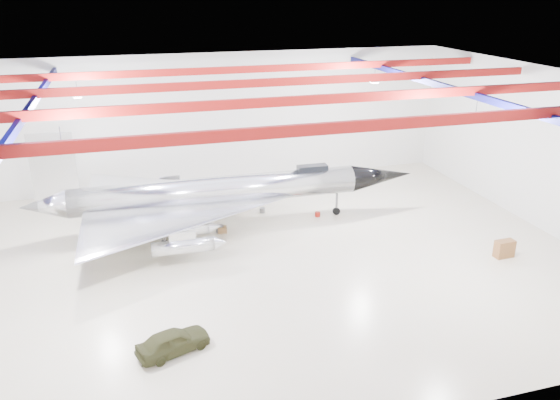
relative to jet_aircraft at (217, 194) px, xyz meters
name	(u,v)px	position (x,y,z in m)	size (l,w,h in m)	color
floor	(261,257)	(1.74, -5.40, -2.46)	(40.00, 40.00, 0.00)	beige
wall_back	(216,120)	(1.74, 9.60, 3.04)	(40.00, 40.00, 0.00)	silver
wall_right	(541,149)	(21.74, -5.40, 3.04)	(30.00, 30.00, 0.00)	silver
ceiling	(258,81)	(1.74, -5.40, 8.54)	(40.00, 40.00, 0.00)	#0A0F38
ceiling_structure	(258,93)	(1.74, -5.40, 7.86)	(39.50, 29.50, 1.08)	maroon
jet_aircraft	(217,194)	(0.00, 0.00, 0.00)	(27.54, 16.10, 7.51)	silver
jeep	(173,341)	(-4.50, -13.52, -1.88)	(1.39, 3.45, 1.18)	#35361B
desk	(504,249)	(16.49, -9.56, -1.90)	(1.23, 0.61, 1.12)	brown
toolbox_red	(200,216)	(-1.03, 1.90, -2.30)	(0.48, 0.38, 0.34)	maroon
engine_drum	(220,229)	(-0.04, -0.89, -2.22)	(0.54, 0.54, 0.48)	#59595B
parts_bin	(236,205)	(1.98, 3.17, -2.23)	(0.66, 0.53, 0.47)	olive
crate_small	(151,230)	(-4.66, 0.41, -2.32)	(0.42, 0.34, 0.29)	#59595B
tool_chest	(318,214)	(7.42, -0.18, -2.29)	(0.39, 0.39, 0.35)	maroon
oil_barrel	(222,230)	(0.11, -1.01, -2.25)	(0.62, 0.49, 0.43)	olive
spares_box	(262,210)	(3.67, 1.71, -2.28)	(0.41, 0.41, 0.37)	#59595B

